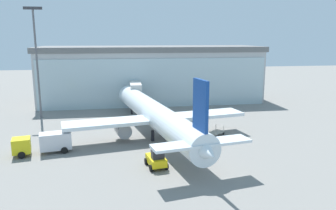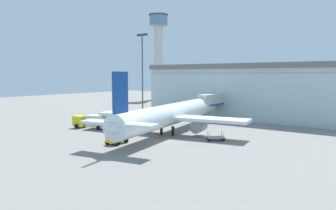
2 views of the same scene
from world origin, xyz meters
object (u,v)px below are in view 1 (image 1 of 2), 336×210
jet_bridge (135,88)px  apron_light_mast (36,54)px  catering_truck (45,142)px  safety_cone_nose (167,146)px  airplane (155,115)px  safety_cone_wingtip (52,142)px  baggage_cart (216,132)px  pushback_tug (156,159)px

jet_bridge → apron_light_mast: size_ratio=0.58×
apron_light_mast → catering_truck: size_ratio=2.69×
safety_cone_nose → airplane: bearing=99.5°
apron_light_mast → safety_cone_wingtip: apron_light_mast is taller
catering_truck → baggage_cart: (24.74, 4.04, -0.97)m
airplane → safety_cone_nose: bearing=179.0°
jet_bridge → baggage_cart: bearing=-150.4°
jet_bridge → pushback_tug: jet_bridge is taller
apron_light_mast → airplane: (20.09, -14.96, -8.60)m
safety_cone_nose → safety_cone_wingtip: size_ratio=1.00×
safety_cone_nose → pushback_tug: bearing=-109.3°
pushback_tug → safety_cone_wingtip: pushback_tug is taller
jet_bridge → baggage_cart: size_ratio=3.75×
apron_light_mast → airplane: size_ratio=0.51×
catering_truck → safety_cone_nose: (16.33, -0.43, -1.19)m
catering_truck → pushback_tug: 15.71m
jet_bridge → safety_cone_nose: jet_bridge is taller
apron_light_mast → pushback_tug: bearing=-55.7°
safety_cone_wingtip → apron_light_mast: bearing=106.5°
jet_bridge → pushback_tug: bearing=-177.9°
catering_truck → baggage_cart: bearing=178.1°
catering_truck → safety_cone_nose: bearing=167.3°
airplane → safety_cone_wingtip: size_ratio=72.70×
catering_truck → safety_cone_wingtip: catering_truck is taller
pushback_tug → catering_truck: bearing=53.4°
pushback_tug → safety_cone_wingtip: 17.50m
apron_light_mast → pushback_tug: apron_light_mast is taller
jet_bridge → airplane: airplane is taller
jet_bridge → safety_cone_nose: size_ratio=21.61×
apron_light_mast → safety_cone_nose: (21.06, -20.71, -11.72)m
baggage_cart → safety_cone_nose: size_ratio=5.76×
pushback_tug → apron_light_mast: bearing=24.8°
jet_bridge → pushback_tug: (0.50, -32.05, -3.71)m
jet_bridge → safety_cone_nose: (2.85, -25.32, -4.41)m
baggage_cart → safety_cone_wingtip: size_ratio=5.76×
catering_truck → pushback_tug: bearing=141.7°
pushback_tug → safety_cone_nose: bearing=-28.8°
jet_bridge → catering_truck: 28.49m
baggage_cart → safety_cone_wingtip: baggage_cart is taller
jet_bridge → airplane: bearing=-173.2°
jet_bridge → baggage_cart: (11.26, -20.85, -4.18)m
airplane → baggage_cart: size_ratio=12.62×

